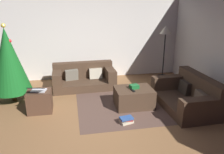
{
  "coord_description": "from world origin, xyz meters",
  "views": [
    {
      "loc": [
        -0.35,
        -3.83,
        2.33
      ],
      "look_at": [
        0.52,
        0.76,
        0.75
      ],
      "focal_mm": 35.91,
      "sensor_mm": 36.0,
      "label": 1
    }
  ],
  "objects_px": {
    "gift_box": "(134,87)",
    "side_table": "(40,101)",
    "couch_right": "(189,96)",
    "laptop": "(37,90)",
    "ottoman": "(134,97)",
    "tv_remote": "(133,90)",
    "christmas_tree": "(9,61)",
    "book_stack": "(126,120)",
    "corner_lamp": "(165,34)",
    "couch_left": "(84,78)"
  },
  "relations": [
    {
      "from": "tv_remote",
      "to": "corner_lamp",
      "type": "xyz_separation_m",
      "value": [
        1.61,
        2.09,
        0.93
      ]
    },
    {
      "from": "couch_right",
      "to": "side_table",
      "type": "bearing_deg",
      "value": 81.71
    },
    {
      "from": "side_table",
      "to": "couch_right",
      "type": "bearing_deg",
      "value": -7.07
    },
    {
      "from": "tv_remote",
      "to": "corner_lamp",
      "type": "relative_size",
      "value": 0.1
    },
    {
      "from": "christmas_tree",
      "to": "book_stack",
      "type": "bearing_deg",
      "value": -32.66
    },
    {
      "from": "corner_lamp",
      "to": "laptop",
      "type": "bearing_deg",
      "value": -152.61
    },
    {
      "from": "ottoman",
      "to": "christmas_tree",
      "type": "bearing_deg",
      "value": 163.11
    },
    {
      "from": "couch_left",
      "to": "side_table",
      "type": "xyz_separation_m",
      "value": [
        -1.06,
        -1.34,
        -0.03
      ]
    },
    {
      "from": "side_table",
      "to": "ottoman",
      "type": "bearing_deg",
      "value": -3.4
    },
    {
      "from": "laptop",
      "to": "gift_box",
      "type": "bearing_deg",
      "value": -1.41
    },
    {
      "from": "side_table",
      "to": "book_stack",
      "type": "bearing_deg",
      "value": -25.84
    },
    {
      "from": "corner_lamp",
      "to": "tv_remote",
      "type": "bearing_deg",
      "value": -127.6
    },
    {
      "from": "side_table",
      "to": "gift_box",
      "type": "bearing_deg",
      "value": -3.02
    },
    {
      "from": "tv_remote",
      "to": "laptop",
      "type": "bearing_deg",
      "value": 163.0
    },
    {
      "from": "couch_left",
      "to": "couch_right",
      "type": "bearing_deg",
      "value": 140.72
    },
    {
      "from": "christmas_tree",
      "to": "corner_lamp",
      "type": "xyz_separation_m",
      "value": [
        4.37,
        1.11,
        0.36
      ]
    },
    {
      "from": "ottoman",
      "to": "christmas_tree",
      "type": "relative_size",
      "value": 0.46
    },
    {
      "from": "couch_right",
      "to": "laptop",
      "type": "distance_m",
      "value": 3.39
    },
    {
      "from": "ottoman",
      "to": "couch_right",
      "type": "bearing_deg",
      "value": -13.18
    },
    {
      "from": "tv_remote",
      "to": "christmas_tree",
      "type": "xyz_separation_m",
      "value": [
        -2.76,
        0.98,
        0.57
      ]
    },
    {
      "from": "couch_left",
      "to": "side_table",
      "type": "height_order",
      "value": "couch_left"
    },
    {
      "from": "side_table",
      "to": "corner_lamp",
      "type": "relative_size",
      "value": 0.32
    },
    {
      "from": "laptop",
      "to": "side_table",
      "type": "bearing_deg",
      "value": 78.41
    },
    {
      "from": "laptop",
      "to": "corner_lamp",
      "type": "xyz_separation_m",
      "value": [
        3.67,
        1.9,
        0.84
      ]
    },
    {
      "from": "tv_remote",
      "to": "laptop",
      "type": "height_order",
      "value": "laptop"
    },
    {
      "from": "side_table",
      "to": "corner_lamp",
      "type": "distance_m",
      "value": 4.25
    },
    {
      "from": "gift_box",
      "to": "side_table",
      "type": "xyz_separation_m",
      "value": [
        -2.12,
        0.11,
        -0.24
      ]
    },
    {
      "from": "couch_right",
      "to": "tv_remote",
      "type": "height_order",
      "value": "couch_right"
    },
    {
      "from": "christmas_tree",
      "to": "side_table",
      "type": "height_order",
      "value": "christmas_tree"
    },
    {
      "from": "couch_right",
      "to": "christmas_tree",
      "type": "distance_m",
      "value": 4.28
    },
    {
      "from": "ottoman",
      "to": "side_table",
      "type": "distance_m",
      "value": 2.12
    },
    {
      "from": "couch_left",
      "to": "tv_remote",
      "type": "height_order",
      "value": "couch_left"
    },
    {
      "from": "gift_box",
      "to": "side_table",
      "type": "bearing_deg",
      "value": 176.98
    },
    {
      "from": "ottoman",
      "to": "christmas_tree",
      "type": "height_order",
      "value": "christmas_tree"
    },
    {
      "from": "laptop",
      "to": "ottoman",
      "type": "bearing_deg",
      "value": -1.79
    },
    {
      "from": "couch_left",
      "to": "christmas_tree",
      "type": "relative_size",
      "value": 0.92
    },
    {
      "from": "couch_left",
      "to": "couch_right",
      "type": "distance_m",
      "value": 2.89
    },
    {
      "from": "couch_right",
      "to": "side_table",
      "type": "distance_m",
      "value": 3.37
    },
    {
      "from": "christmas_tree",
      "to": "corner_lamp",
      "type": "height_order",
      "value": "christmas_tree"
    },
    {
      "from": "side_table",
      "to": "laptop",
      "type": "xyz_separation_m",
      "value": [
        -0.01,
        -0.06,
        0.3
      ]
    },
    {
      "from": "ottoman",
      "to": "side_table",
      "type": "bearing_deg",
      "value": 176.6
    },
    {
      "from": "side_table",
      "to": "laptop",
      "type": "distance_m",
      "value": 0.3
    },
    {
      "from": "couch_left",
      "to": "ottoman",
      "type": "xyz_separation_m",
      "value": [
        1.05,
        -1.47,
        -0.05
      ]
    },
    {
      "from": "tv_remote",
      "to": "side_table",
      "type": "distance_m",
      "value": 2.07
    },
    {
      "from": "couch_left",
      "to": "book_stack",
      "type": "height_order",
      "value": "couch_left"
    },
    {
      "from": "couch_left",
      "to": "tv_remote",
      "type": "relative_size",
      "value": 10.77
    },
    {
      "from": "tv_remote",
      "to": "gift_box",
      "type": "bearing_deg",
      "value": 50.69
    },
    {
      "from": "gift_box",
      "to": "laptop",
      "type": "height_order",
      "value": "laptop"
    },
    {
      "from": "couch_right",
      "to": "side_table",
      "type": "xyz_separation_m",
      "value": [
        -3.35,
        0.42,
        -0.04
      ]
    },
    {
      "from": "book_stack",
      "to": "couch_right",
      "type": "bearing_deg",
      "value": 15.32
    }
  ]
}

